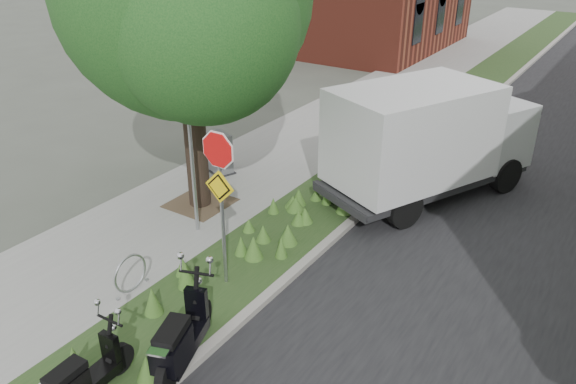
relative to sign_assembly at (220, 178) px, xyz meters
name	(u,v)px	position (x,y,z in m)	size (l,w,h in m)	color
ground	(267,330)	(1.40, -0.58, -2.33)	(120.00, 120.00, 0.00)	#4C5147
sidewalk_near	(334,122)	(-2.85, 9.42, -2.27)	(3.50, 60.00, 0.12)	gray
verge	(409,138)	(-0.10, 9.42, -2.27)	(2.00, 60.00, 0.12)	#23401B
kerb_near	(439,144)	(0.90, 9.42, -2.26)	(0.20, 60.00, 0.13)	#9E9991
road	(559,171)	(4.40, 9.42, -2.32)	(7.00, 60.00, 0.01)	black
street_tree_main	(184,4)	(-2.68, 2.28, 2.48)	(6.21, 5.54, 7.66)	black
bare_post	(191,147)	(-1.80, 1.22, -0.21)	(0.08, 0.08, 4.00)	#A5A8AD
bike_hoop	(130,274)	(-1.30, -1.18, -1.83)	(0.06, 0.78, 0.77)	#A5A8AD
sign_assembly	(220,178)	(0.00, 0.00, 0.00)	(0.94, 0.08, 3.22)	#A5A8AD
scooter_far	(179,345)	(0.87, -2.18, -1.75)	(0.86, 1.91, 0.95)	black
box_truck	(428,136)	(1.69, 5.85, -0.70)	(4.19, 5.87, 2.49)	#262628
utility_cabinet	(219,153)	(-3.42, 3.97, -1.68)	(0.97, 0.81, 1.10)	#262628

